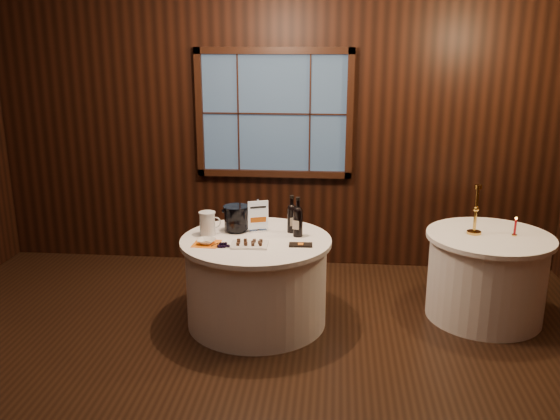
# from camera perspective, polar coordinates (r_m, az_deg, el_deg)

# --- Properties ---
(ground) EXTENTS (6.00, 6.00, 0.00)m
(ground) POSITION_cam_1_polar(r_m,az_deg,el_deg) (4.45, -4.03, -16.42)
(ground) COLOR black
(ground) RESTS_ON ground
(back_wall) EXTENTS (6.00, 0.10, 3.00)m
(back_wall) POSITION_cam_1_polar(r_m,az_deg,el_deg) (6.27, -0.56, 8.32)
(back_wall) COLOR black
(back_wall) RESTS_ON ground
(main_table) EXTENTS (1.28, 1.28, 0.77)m
(main_table) POSITION_cam_1_polar(r_m,az_deg,el_deg) (5.15, -2.28, -6.81)
(main_table) COLOR white
(main_table) RESTS_ON ground
(side_table) EXTENTS (1.08, 1.08, 0.77)m
(side_table) POSITION_cam_1_polar(r_m,az_deg,el_deg) (5.55, 19.22, -6.01)
(side_table) COLOR white
(side_table) RESTS_ON ground
(sign_stand) EXTENTS (0.17, 0.13, 0.29)m
(sign_stand) POSITION_cam_1_polar(r_m,az_deg,el_deg) (5.17, -2.14, -1.03)
(sign_stand) COLOR silver
(sign_stand) RESTS_ON main_table
(port_bottle_left) EXTENTS (0.08, 0.09, 0.33)m
(port_bottle_left) POSITION_cam_1_polar(r_m,az_deg,el_deg) (5.14, 1.14, -0.62)
(port_bottle_left) COLOR black
(port_bottle_left) RESTS_ON main_table
(port_bottle_right) EXTENTS (0.08, 0.10, 0.34)m
(port_bottle_right) POSITION_cam_1_polar(r_m,az_deg,el_deg) (5.03, 1.73, -0.91)
(port_bottle_right) COLOR black
(port_bottle_right) RESTS_ON main_table
(ice_bucket) EXTENTS (0.23, 0.23, 0.23)m
(ice_bucket) POSITION_cam_1_polar(r_m,az_deg,el_deg) (5.18, -4.22, -0.77)
(ice_bucket) COLOR black
(ice_bucket) RESTS_ON main_table
(chocolate_plate) EXTENTS (0.31, 0.21, 0.04)m
(chocolate_plate) POSITION_cam_1_polar(r_m,az_deg,el_deg) (4.84, -2.97, -3.27)
(chocolate_plate) COLOR white
(chocolate_plate) RESTS_ON main_table
(chocolate_box) EXTENTS (0.19, 0.10, 0.02)m
(chocolate_box) POSITION_cam_1_polar(r_m,az_deg,el_deg) (4.84, 2.00, -3.37)
(chocolate_box) COLOR black
(chocolate_box) RESTS_ON main_table
(grape_bunch) EXTENTS (0.16, 0.06, 0.04)m
(grape_bunch) POSITION_cam_1_polar(r_m,az_deg,el_deg) (4.82, -5.51, -3.37)
(grape_bunch) COLOR black
(grape_bunch) RESTS_ON main_table
(glass_pitcher) EXTENTS (0.19, 0.14, 0.21)m
(glass_pitcher) POSITION_cam_1_polar(r_m,az_deg,el_deg) (5.11, -6.98, -1.28)
(glass_pitcher) COLOR silver
(glass_pitcher) RESTS_ON main_table
(orange_napkin) EXTENTS (0.22, 0.22, 0.00)m
(orange_napkin) POSITION_cam_1_polar(r_m,az_deg,el_deg) (4.92, -7.09, -3.23)
(orange_napkin) COLOR orange
(orange_napkin) RESTS_ON main_table
(cracker_bowl) EXTENTS (0.17, 0.17, 0.04)m
(cracker_bowl) POSITION_cam_1_polar(r_m,az_deg,el_deg) (4.91, -7.10, -3.01)
(cracker_bowl) COLOR white
(cracker_bowl) RESTS_ON orange_napkin
(brass_candlestick) EXTENTS (0.12, 0.12, 0.44)m
(brass_candlestick) POSITION_cam_1_polar(r_m,az_deg,el_deg) (5.36, 18.29, -0.58)
(brass_candlestick) COLOR gold
(brass_candlestick) RESTS_ON side_table
(red_candle) EXTENTS (0.04, 0.04, 0.17)m
(red_candle) POSITION_cam_1_polar(r_m,az_deg,el_deg) (5.45, 21.69, -1.65)
(red_candle) COLOR gold
(red_candle) RESTS_ON side_table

